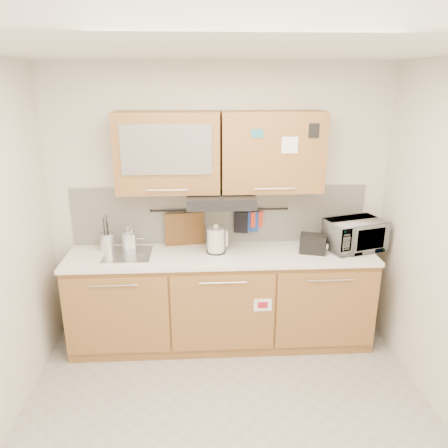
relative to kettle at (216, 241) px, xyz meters
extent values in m
plane|color=#9E9993|center=(0.04, -1.22, -1.03)|extent=(3.20, 3.20, 0.00)
plane|color=white|center=(0.04, -1.22, 1.57)|extent=(3.20, 3.20, 0.00)
plane|color=silver|center=(0.04, 0.28, 0.27)|extent=(3.20, 0.00, 3.20)
cube|color=#A16E39|center=(0.04, -0.02, -0.59)|extent=(2.80, 0.60, 0.88)
cube|color=black|center=(0.04, -0.02, -0.98)|extent=(2.80, 0.54, 0.10)
cube|color=#A7703B|center=(-0.89, -0.34, -0.56)|extent=(0.91, 0.02, 0.74)
cylinder|color=silver|center=(-0.89, -0.36, -0.25)|extent=(0.41, 0.01, 0.01)
cube|color=#A7703B|center=(0.04, -0.34, -0.56)|extent=(0.91, 0.02, 0.74)
cylinder|color=silver|center=(0.04, -0.36, -0.25)|extent=(0.41, 0.01, 0.01)
cube|color=#A7703B|center=(0.98, -0.34, -0.56)|extent=(0.91, 0.02, 0.74)
cylinder|color=silver|center=(0.98, -0.36, -0.25)|extent=(0.41, 0.01, 0.01)
cube|color=white|center=(0.04, -0.03, -0.13)|extent=(2.82, 0.62, 0.04)
cube|color=silver|center=(0.04, 0.26, 0.17)|extent=(2.80, 0.02, 0.56)
cube|color=#A16E39|center=(-0.42, 0.10, 0.80)|extent=(0.90, 0.35, 0.70)
cube|color=silver|center=(-0.42, -0.08, 0.85)|extent=(0.76, 0.02, 0.42)
cube|color=#A7703B|center=(0.50, 0.10, 0.80)|extent=(0.90, 0.35, 0.70)
cube|color=white|center=(0.62, -0.08, 0.88)|extent=(0.14, 0.00, 0.14)
cube|color=black|center=(0.04, 0.03, 0.39)|extent=(0.60, 0.46, 0.10)
cube|color=silver|center=(-0.81, -0.02, -0.12)|extent=(0.42, 0.40, 0.03)
cylinder|color=silver|center=(-0.79, 0.14, 0.01)|extent=(0.03, 0.03, 0.24)
cylinder|color=silver|center=(-0.79, 0.06, 0.11)|extent=(0.02, 0.18, 0.02)
cylinder|color=black|center=(0.04, 0.23, 0.23)|extent=(1.30, 0.02, 0.02)
cylinder|color=silver|center=(-1.01, 0.11, -0.03)|extent=(0.17, 0.17, 0.17)
cylinder|color=black|center=(-1.03, 0.12, 0.05)|extent=(0.01, 0.01, 0.31)
cylinder|color=black|center=(-0.99, 0.09, 0.03)|extent=(0.01, 0.01, 0.28)
cylinder|color=black|center=(-1.01, 0.13, 0.06)|extent=(0.01, 0.01, 0.34)
cylinder|color=black|center=(-1.02, 0.08, 0.01)|extent=(0.01, 0.01, 0.25)
cylinder|color=silver|center=(0.00, 0.00, 0.00)|extent=(0.19, 0.19, 0.23)
sphere|color=silver|center=(0.00, 0.00, 0.14)|extent=(0.05, 0.05, 0.05)
cube|color=silver|center=(0.09, 0.03, 0.02)|extent=(0.03, 0.04, 0.15)
cylinder|color=black|center=(0.00, 0.00, -0.10)|extent=(0.18, 0.18, 0.01)
cube|color=black|center=(0.88, -0.06, -0.02)|extent=(0.26, 0.20, 0.18)
cube|color=black|center=(0.84, -0.05, 0.06)|extent=(0.09, 0.12, 0.01)
cube|color=black|center=(0.92, -0.08, 0.06)|extent=(0.09, 0.12, 0.01)
imported|color=#999999|center=(1.29, 0.01, 0.03)|extent=(0.59, 0.48, 0.28)
imported|color=#999999|center=(-0.82, 0.13, 0.00)|extent=(0.13, 0.13, 0.21)
cube|color=brown|center=(-0.29, 0.21, -0.02)|extent=(0.38, 0.08, 0.47)
cube|color=navy|center=(0.35, 0.21, 0.11)|extent=(0.12, 0.03, 0.20)
cube|color=black|center=(0.25, 0.21, 0.11)|extent=(0.14, 0.06, 0.21)
cube|color=red|center=(0.40, 0.21, 0.13)|extent=(0.12, 0.05, 0.15)
camera|label=1|loc=(-0.14, -3.75, 1.40)|focal=35.00mm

